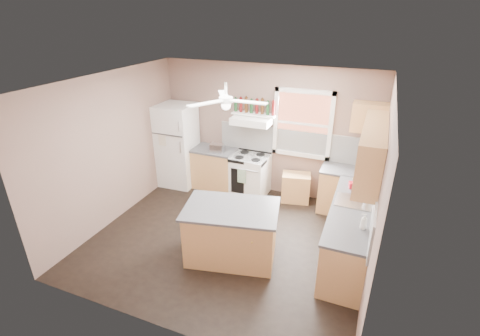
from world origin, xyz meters
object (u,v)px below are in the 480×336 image
at_px(toaster, 217,148).
at_px(cart, 296,188).
at_px(island, 231,234).
at_px(refrigerator, 177,145).
at_px(stove, 250,175).

bearing_deg(toaster, cart, 4.67).
xyz_separation_m(toaster, island, (1.17, -1.96, -0.56)).
xyz_separation_m(refrigerator, island, (2.14, -1.96, -0.48)).
distance_m(stove, island, 2.14).
bearing_deg(island, cart, 64.07).
bearing_deg(stove, cart, 6.18).
distance_m(refrigerator, stove, 1.74).
distance_m(refrigerator, island, 2.95).
bearing_deg(toaster, island, -60.61).
relative_size(refrigerator, island, 1.35).
relative_size(refrigerator, cart, 3.24).
bearing_deg(refrigerator, cart, 0.98).
height_order(toaster, stove, toaster).
bearing_deg(toaster, refrigerator, 178.52).
bearing_deg(refrigerator, island, -45.29).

